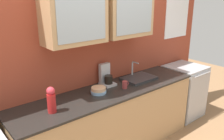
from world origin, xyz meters
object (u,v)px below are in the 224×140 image
(bowl_stack, at_px, (99,90))
(cup_near_sink, at_px, (125,85))
(sink_faucet, at_px, (139,78))
(dishwasher, at_px, (184,91))
(vase, at_px, (51,100))
(coffee_maker, at_px, (106,77))

(bowl_stack, bearing_deg, cup_near_sink, -14.54)
(sink_faucet, height_order, dishwasher, sink_faucet)
(vase, bearing_deg, sink_faucet, 5.24)
(vase, relative_size, cup_near_sink, 2.75)
(vase, bearing_deg, dishwasher, 1.28)
(vase, xyz_separation_m, coffee_maker, (0.93, 0.26, -0.03))
(sink_faucet, xyz_separation_m, coffee_maker, (-0.49, 0.13, 0.09))
(bowl_stack, bearing_deg, vase, -172.16)
(dishwasher, bearing_deg, cup_near_sink, -177.81)
(sink_faucet, distance_m, dishwasher, 1.17)
(cup_near_sink, xyz_separation_m, coffee_maker, (-0.10, 0.26, 0.06))
(bowl_stack, height_order, cup_near_sink, cup_near_sink)
(bowl_stack, bearing_deg, sink_faucet, 2.87)
(sink_faucet, relative_size, vase, 1.65)
(bowl_stack, distance_m, cup_near_sink, 0.37)
(dishwasher, distance_m, coffee_maker, 1.67)
(bowl_stack, relative_size, cup_near_sink, 1.87)
(sink_faucet, distance_m, vase, 1.44)
(dishwasher, bearing_deg, vase, -178.72)
(vase, bearing_deg, coffee_maker, 15.71)
(cup_near_sink, distance_m, coffee_maker, 0.29)
(cup_near_sink, xyz_separation_m, dishwasher, (1.46, 0.06, -0.50))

